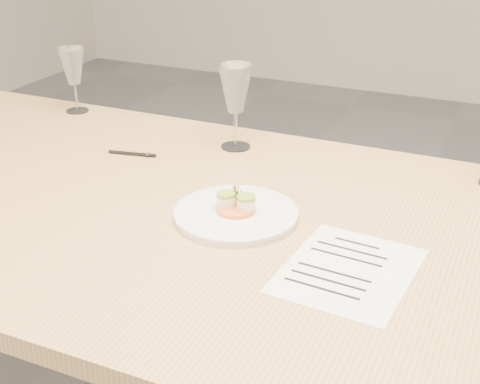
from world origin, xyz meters
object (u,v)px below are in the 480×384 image
at_px(wine_glass_1, 235,90).
at_px(dining_table, 279,255).
at_px(wine_glass_0, 73,67).
at_px(recipe_sheet, 348,270).
at_px(ballpoint_pen, 133,154).
at_px(dinner_plate, 236,213).

bearing_deg(wine_glass_1, dining_table, -53.61).
height_order(dining_table, wine_glass_0, wine_glass_0).
distance_m(recipe_sheet, ballpoint_pen, 0.71).
distance_m(dinner_plate, ballpoint_pen, 0.43).
xyz_separation_m(ballpoint_pen, wine_glass_0, (-0.34, 0.23, 0.13)).
height_order(dinner_plate, recipe_sheet, dinner_plate).
relative_size(dining_table, ballpoint_pen, 19.29).
relative_size(recipe_sheet, wine_glass_0, 1.53).
relative_size(wine_glass_0, wine_glass_1, 0.88).
bearing_deg(dining_table, wine_glass_1, 126.39).
height_order(dinner_plate, wine_glass_1, wine_glass_1).
height_order(dining_table, ballpoint_pen, ballpoint_pen).
distance_m(dinner_plate, wine_glass_1, 0.42).
height_order(recipe_sheet, wine_glass_0, wine_glass_0).
distance_m(dining_table, wine_glass_0, 0.94).
relative_size(dining_table, recipe_sheet, 8.25).
xyz_separation_m(dining_table, wine_glass_0, (-0.82, 0.43, 0.20)).
height_order(dining_table, dinner_plate, dinner_plate).
bearing_deg(ballpoint_pen, recipe_sheet, -36.40).
relative_size(dinner_plate, wine_glass_1, 1.18).
bearing_deg(recipe_sheet, wine_glass_1, 137.40).
bearing_deg(dinner_plate, recipe_sheet, -21.07).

